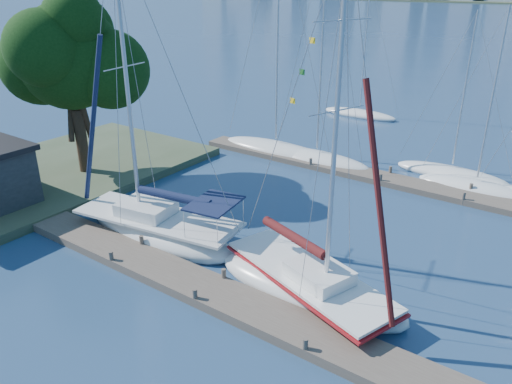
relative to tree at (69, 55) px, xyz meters
The scene contains 12 objects.
ground 17.78m from the tree, 19.48° to the right, with size 700.00×700.00×0.00m, color navy.
near_dock 17.69m from the tree, 19.48° to the right, with size 26.00×2.00×0.40m, color brown.
far_dock 21.52m from the tree, 32.05° to the left, with size 30.00×1.80×0.36m, color brown.
shore 8.15m from the tree, 129.94° to the right, with size 12.00×22.00×0.50m, color #38472D.
tree is the anchor object (origin of this frame).
sailboat_navy 12.06m from the tree, 16.82° to the right, with size 9.64×4.45×14.91m.
sailboat_maroon 19.67m from the tree, ahead, with size 9.01×5.40×14.13m.
bg_boat_0 15.42m from the tree, 57.38° to the left, with size 9.29×3.12×16.31m.
bg_boat_1 17.31m from the tree, 46.53° to the left, with size 8.44×4.41×15.46m.
bg_boat_2 24.97m from the tree, 36.05° to the left, with size 7.31×2.46×10.62m.
bg_boat_3 25.62m from the tree, 30.18° to the left, with size 7.11×2.96×11.02m.
bg_boat_6 27.13m from the tree, 72.69° to the left, with size 7.28×2.25×12.47m.
Camera 1 is at (11.47, -12.82, 11.99)m, focal length 35.00 mm.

